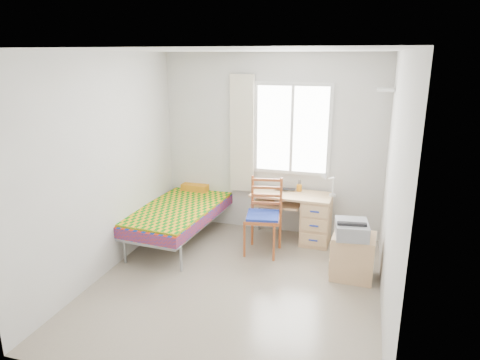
# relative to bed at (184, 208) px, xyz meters

# --- Properties ---
(floor) EXTENTS (3.50, 3.50, 0.00)m
(floor) POSITION_rel_bed_xyz_m (1.13, -1.12, -0.43)
(floor) COLOR #BCAD93
(floor) RESTS_ON ground
(ceiling) EXTENTS (3.50, 3.50, 0.00)m
(ceiling) POSITION_rel_bed_xyz_m (1.13, -1.12, 2.17)
(ceiling) COLOR white
(ceiling) RESTS_ON wall_back
(wall_back) EXTENTS (3.20, 0.00, 3.20)m
(wall_back) POSITION_rel_bed_xyz_m (1.13, 0.63, 0.87)
(wall_back) COLOR silver
(wall_back) RESTS_ON ground
(wall_left) EXTENTS (0.00, 3.50, 3.50)m
(wall_left) POSITION_rel_bed_xyz_m (-0.47, -1.12, 0.87)
(wall_left) COLOR silver
(wall_left) RESTS_ON ground
(wall_right) EXTENTS (0.00, 3.50, 3.50)m
(wall_right) POSITION_rel_bed_xyz_m (2.73, -1.12, 0.87)
(wall_right) COLOR silver
(wall_right) RESTS_ON ground
(window) EXTENTS (1.10, 0.04, 1.30)m
(window) POSITION_rel_bed_xyz_m (1.43, 0.61, 1.12)
(window) COLOR white
(window) RESTS_ON wall_back
(curtain) EXTENTS (0.35, 0.05, 1.70)m
(curtain) POSITION_rel_bed_xyz_m (0.71, 0.56, 1.02)
(curtain) COLOR beige
(curtain) RESTS_ON wall_back
(floating_shelf) EXTENTS (0.20, 0.32, 0.03)m
(floating_shelf) POSITION_rel_bed_xyz_m (2.62, 0.28, 1.72)
(floating_shelf) COLOR white
(floating_shelf) RESTS_ON wall_right
(bed) EXTENTS (1.11, 2.13, 0.89)m
(bed) POSITION_rel_bed_xyz_m (0.00, 0.00, 0.00)
(bed) COLOR #93969B
(bed) RESTS_ON floor
(desk) EXTENTS (1.12, 0.54, 0.69)m
(desk) POSITION_rel_bed_xyz_m (1.79, 0.33, -0.05)
(desk) COLOR tan
(desk) RESTS_ON floor
(chair) EXTENTS (0.51, 0.51, 1.02)m
(chair) POSITION_rel_bed_xyz_m (1.23, -0.15, 0.13)
(chair) COLOR #9E561E
(chair) RESTS_ON floor
(cabinet) EXTENTS (0.51, 0.46, 0.53)m
(cabinet) POSITION_rel_bed_xyz_m (2.40, -0.53, -0.17)
(cabinet) COLOR tan
(cabinet) RESTS_ON floor
(printer) EXTENTS (0.42, 0.47, 0.18)m
(printer) POSITION_rel_bed_xyz_m (2.36, -0.57, 0.19)
(printer) COLOR #9C9DA3
(printer) RESTS_ON cabinet
(laptop) EXTENTS (0.31, 0.22, 0.02)m
(laptop) POSITION_rel_bed_xyz_m (1.38, 0.42, 0.27)
(laptop) COLOR black
(laptop) RESTS_ON desk
(pen_cup) EXTENTS (0.08, 0.08, 0.09)m
(pen_cup) POSITION_rel_bed_xyz_m (1.58, 0.48, 0.30)
(pen_cup) COLOR orange
(pen_cup) RESTS_ON desk
(task_lamp) EXTENTS (0.21, 0.31, 0.36)m
(task_lamp) POSITION_rel_bed_xyz_m (2.00, 0.28, 0.48)
(task_lamp) COLOR white
(task_lamp) RESTS_ON desk
(book) EXTENTS (0.19, 0.22, 0.01)m
(book) POSITION_rel_bed_xyz_m (1.26, 0.30, 0.16)
(book) COLOR gray
(book) RESTS_ON desk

